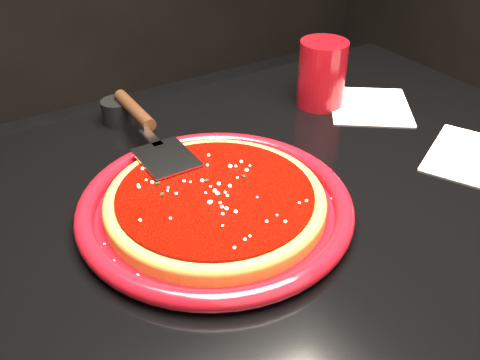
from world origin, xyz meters
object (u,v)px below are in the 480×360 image
(plate, at_px, (215,206))
(pizza_server, at_px, (150,129))
(cup, at_px, (322,74))
(ramekin, at_px, (117,111))
(table, at_px, (258,355))

(plate, relative_size, pizza_server, 1.17)
(plate, xyz_separation_m, cup, (0.35, 0.20, 0.05))
(plate, bearing_deg, cup, 29.53)
(ramekin, bearing_deg, pizza_server, -87.62)
(table, xyz_separation_m, plate, (-0.08, 0.00, 0.39))
(table, height_order, plate, plate)
(table, distance_m, ramekin, 0.53)
(ramekin, bearing_deg, plate, -87.44)
(cup, height_order, ramekin, cup)
(cup, bearing_deg, table, -143.45)
(table, xyz_separation_m, pizza_server, (-0.09, 0.20, 0.42))
(table, relative_size, pizza_server, 3.57)
(table, height_order, ramekin, ramekin)
(pizza_server, bearing_deg, cup, 0.31)
(plate, distance_m, cup, 0.41)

